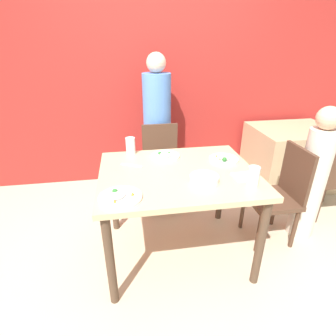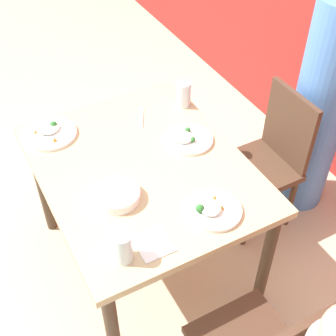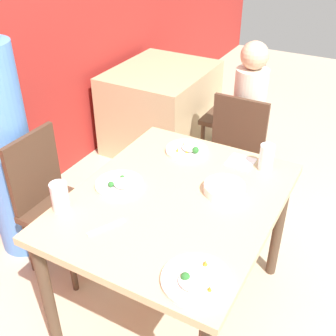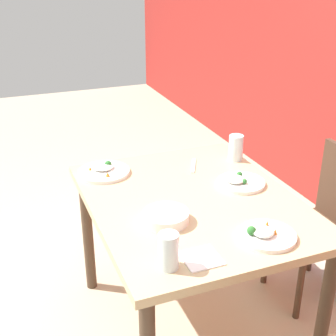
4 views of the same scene
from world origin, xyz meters
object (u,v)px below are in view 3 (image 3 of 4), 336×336
Objects in this scene: chair_child_spot at (231,160)px; bowl_curry at (224,188)px; person_adult at (5,149)px; plate_rice_adult at (188,150)px; person_child at (246,129)px; glass_water_tall at (60,197)px; chair_adult_spot at (54,200)px.

chair_child_spot reaches higher than bowl_curry.
plate_rice_adult is at bearing -66.93° from person_adult.
person_child reaches higher than glass_water_tall.
bowl_curry is 0.84× the size of plate_rice_adult.
plate_rice_adult is 1.65× the size of glass_water_tall.
chair_child_spot is 0.88m from bowl_curry.
glass_water_tall is (-0.75, 0.27, 0.06)m from plate_rice_adult.
chair_child_spot is 0.56× the size of person_adult.
person_adult is 7.87× the size of bowl_curry.
person_child is 1.11m from bowl_curry.
glass_water_tall is (-0.48, 0.60, 0.05)m from bowl_curry.
chair_child_spot is 1.36m from glass_water_tall.
person_adult is 0.80m from glass_water_tall.
chair_adult_spot is 0.42m from person_adult.
chair_adult_spot is 4.41× the size of bowl_curry.
glass_water_tall is at bearing 128.56° from bowl_curry.
person_adult is 1.34m from bowl_curry.
chair_adult_spot is 0.73× the size of person_child.
bowl_curry is 1.39× the size of glass_water_tall.
plate_rice_adult is at bearing -57.73° from chair_adult_spot.
plate_rice_adult is at bearing 51.36° from bowl_curry.
chair_child_spot is 0.61m from plate_rice_adult.
glass_water_tall is at bearing 159.83° from plate_rice_adult.
chair_adult_spot is at bearing 122.27° from plate_rice_adult.
glass_water_tall is at bearing -105.88° from chair_child_spot.
glass_water_tall is at bearing -129.04° from chair_adult_spot.
person_child reaches higher than chair_child_spot.
bowl_curry is 0.77m from glass_water_tall.
person_adult reaches higher than chair_child_spot.
chair_adult_spot is 1.07m from bowl_curry.
person_adult reaches higher than glass_water_tall.
person_adult is at bearing 138.49° from person_child.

